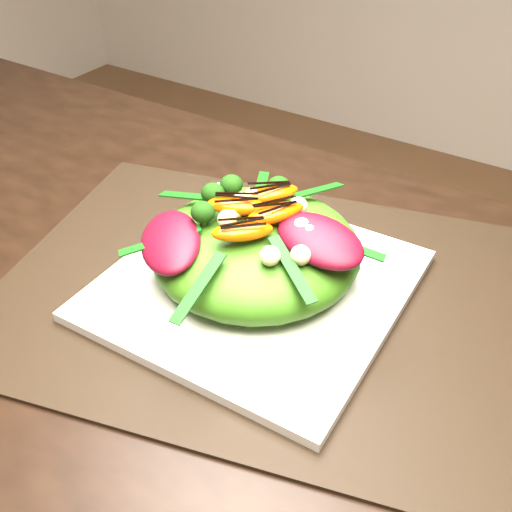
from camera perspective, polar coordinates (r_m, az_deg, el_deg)
The scene contains 10 objects.
dining_table at distance 0.67m, azimuth -18.42°, elevation -5.55°, with size 1.60×0.90×0.75m, color black.
placemat at distance 0.64m, azimuth 0.00°, elevation -3.26°, with size 0.53×0.41×0.00m, color black.
plate_base at distance 0.63m, azimuth 0.00°, elevation -2.73°, with size 0.29×0.29×0.01m, color silver.
salad_bowl at distance 0.62m, azimuth 0.00°, elevation -1.73°, with size 0.24×0.24×0.02m, color silver.
lettuce_mound at distance 0.60m, azimuth 0.00°, elevation 0.67°, with size 0.21×0.21×0.07m, color #396D14.
radicchio_leaf at distance 0.55m, azimuth 6.13°, elevation 1.50°, with size 0.09×0.06×0.02m, color #470713.
orange_segment at distance 0.60m, azimuth -0.76°, elevation 5.40°, with size 0.06×0.02×0.02m, color #CE4403.
broccoli_floret at distance 0.62m, azimuth -2.06°, elevation 7.16°, with size 0.03×0.03×0.03m, color #183209.
macadamia_nut at distance 0.53m, azimuth -0.15°, elevation 0.02°, with size 0.02×0.02×0.02m, color #BFB786.
balsamic_drizzle at distance 0.59m, azimuth -0.77°, elevation 6.09°, with size 0.05×0.00×0.00m, color black.
Camera 1 is at (0.43, -0.27, 1.17)m, focal length 42.00 mm.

